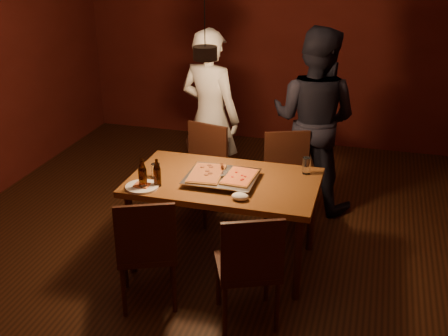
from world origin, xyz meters
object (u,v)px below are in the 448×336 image
(dining_table, at_px, (224,188))
(chair_far_left, at_px, (202,163))
(pizza_tray, at_px, (222,178))
(diner_white, at_px, (210,118))
(chair_near_left, at_px, (146,243))
(beer_bottle_b, at_px, (157,173))
(diner_dark, at_px, (314,120))
(chair_far_right, at_px, (288,172))
(pendant_lamp, at_px, (205,52))
(beer_bottle_a, at_px, (143,174))
(plate_slice, at_px, (142,186))
(chair_near_right, at_px, (250,260))

(dining_table, bearing_deg, chair_far_left, 119.32)
(pizza_tray, bearing_deg, diner_white, 105.97)
(chair_near_left, height_order, beer_bottle_b, beer_bottle_b)
(chair_far_left, distance_m, diner_dark, 1.15)
(chair_far_right, xyz_separation_m, chair_near_left, (-0.76, -1.52, 0.00))
(diner_white, bearing_deg, pendant_lamp, 122.02)
(chair_near_left, height_order, beer_bottle_a, beer_bottle_a)
(beer_bottle_b, bearing_deg, chair_far_right, 49.72)
(chair_far_left, bearing_deg, chair_far_right, -166.76)
(diner_dark, bearing_deg, beer_bottle_b, 70.33)
(plate_slice, bearing_deg, diner_dark, 54.76)
(chair_near_left, relative_size, diner_white, 0.32)
(chair_near_right, xyz_separation_m, pendant_lamp, (-0.54, 0.78, 1.22))
(chair_far_right, xyz_separation_m, diner_white, (-0.86, 0.35, 0.34))
(chair_near_left, relative_size, plate_slice, 2.15)
(beer_bottle_b, bearing_deg, chair_far_left, 88.03)
(diner_white, bearing_deg, diner_dark, -155.51)
(pizza_tray, bearing_deg, chair_far_left, 112.47)
(beer_bottle_a, bearing_deg, chair_far_left, 83.65)
(chair_near_left, distance_m, pizza_tray, 0.83)
(pizza_tray, xyz_separation_m, beer_bottle_b, (-0.46, -0.22, 0.09))
(plate_slice, height_order, pendant_lamp, pendant_lamp)
(chair_near_right, relative_size, diner_white, 0.32)
(chair_near_right, bearing_deg, pendant_lamp, 101.49)
(chair_near_right, bearing_deg, chair_far_left, 94.94)
(beer_bottle_a, distance_m, diner_dark, 1.93)
(plate_slice, bearing_deg, chair_near_left, -64.38)
(chair_near_right, relative_size, plate_slice, 2.14)
(plate_slice, distance_m, diner_dark, 1.94)
(chair_near_left, distance_m, beer_bottle_a, 0.57)
(beer_bottle_a, height_order, diner_white, diner_white)
(chair_far_right, height_order, beer_bottle_b, beer_bottle_b)
(beer_bottle_b, distance_m, diner_dark, 1.82)
(chair_far_left, height_order, diner_dark, diner_dark)
(beer_bottle_a, bearing_deg, dining_table, 31.03)
(chair_near_right, distance_m, diner_white, 2.10)
(diner_dark, bearing_deg, chair_near_left, 79.80)
(dining_table, relative_size, diner_white, 0.86)
(beer_bottle_b, relative_size, plate_slice, 0.86)
(dining_table, distance_m, beer_bottle_b, 0.56)
(pendant_lamp, bearing_deg, diner_dark, 61.03)
(dining_table, bearing_deg, beer_bottle_a, -148.97)
(chair_far_right, relative_size, diner_white, 0.31)
(chair_far_left, relative_size, plate_slice, 1.96)
(chair_far_left, height_order, plate_slice, chair_far_left)
(chair_near_right, height_order, plate_slice, chair_near_right)
(dining_table, bearing_deg, plate_slice, -150.89)
(chair_far_left, relative_size, diner_white, 0.29)
(beer_bottle_a, relative_size, pendant_lamp, 0.22)
(chair_far_right, bearing_deg, beer_bottle_b, 27.65)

